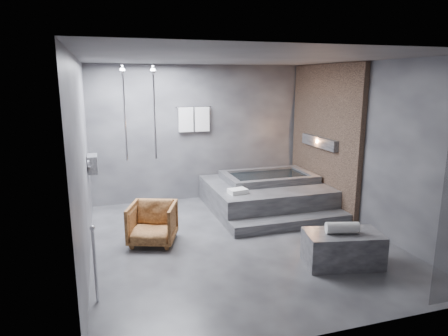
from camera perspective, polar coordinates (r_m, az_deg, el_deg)
name	(u,v)px	position (r m, az deg, el deg)	size (l,w,h in m)	color
room	(259,129)	(6.35, 4.98, 5.52)	(5.00, 5.04, 2.82)	#2A2A2C
tub_deck	(265,195)	(7.99, 5.88, -3.88)	(2.20, 2.00, 0.50)	#2F2F31
tub_step	(292,223)	(7.03, 9.64, -7.71)	(2.20, 0.36, 0.18)	#2F2F31
concrete_bench	(343,249)	(5.83, 16.58, -10.97)	(1.03, 0.56, 0.46)	#333336
driftwood_chair	(153,223)	(6.34, -10.16, -7.79)	(0.69, 0.71, 0.64)	#4C2A13
rolled_towel	(342,228)	(5.69, 16.54, -8.19)	(0.16, 0.16, 0.44)	silver
deck_towel	(238,191)	(7.17, 1.98, -3.33)	(0.32, 0.24, 0.09)	white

